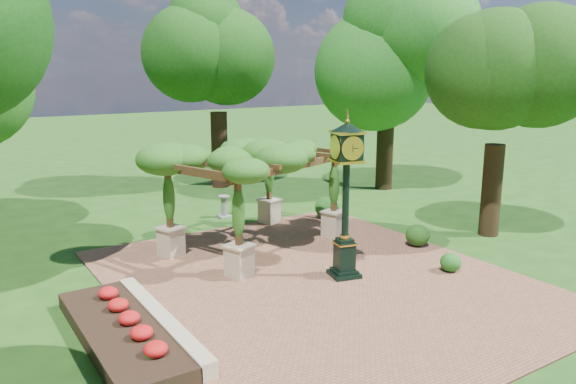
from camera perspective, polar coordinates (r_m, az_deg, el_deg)
ground at (r=14.67m, az=5.40°, el=-10.23°), size 120.00×120.00×0.00m
brick_plaza at (r=15.40m, az=3.07°, el=-8.97°), size 10.00×12.00×0.04m
border_wall at (r=12.93m, az=-12.72°, el=-12.78°), size 0.35×5.00×0.40m
flower_bed at (r=12.70m, az=-16.63°, el=-13.60°), size 1.50×5.00×0.36m
pedestal_clock at (r=15.00m, az=5.92°, el=0.65°), size 1.02×1.02×4.32m
pergola at (r=17.61m, az=-3.31°, el=3.24°), size 6.27×5.00×3.44m
sundial at (r=21.73m, az=-6.51°, el=-1.62°), size 0.48×0.48×0.85m
shrub_front at (r=16.55m, az=16.20°, el=-6.86°), size 0.71×0.71×0.53m
shrub_mid at (r=18.56m, az=13.03°, el=-4.31°), size 0.86×0.86×0.69m
shrub_back at (r=21.42m, az=3.95°, el=-1.57°), size 1.18×1.18×0.82m
tree_north at (r=26.87m, az=-7.23°, el=13.93°), size 4.29×4.29×9.29m
tree_east_far at (r=26.64m, az=10.22°, el=15.10°), size 5.57×5.57×10.09m
tree_east_near at (r=19.89m, az=20.84°, el=11.43°), size 3.65×3.65×8.12m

